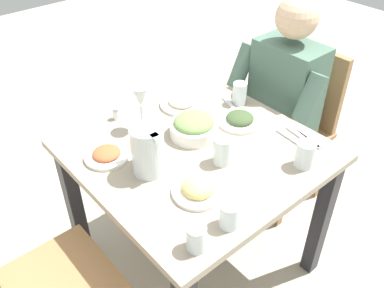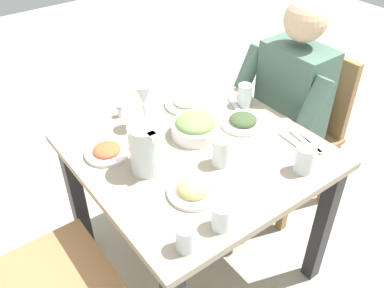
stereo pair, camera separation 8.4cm
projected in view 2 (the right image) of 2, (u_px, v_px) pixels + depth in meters
name	position (u px, v px, depth m)	size (l,w,h in m)	color
ground_plane	(196.00, 259.00, 2.07)	(8.00, 8.00, 0.00)	#B7AD99
dining_table	(196.00, 170.00, 1.71)	(0.89, 0.89, 0.71)	gray
chair_near	(302.00, 123.00, 2.18)	(0.40, 0.40, 0.86)	#997047
chair_far	(24.00, 282.00, 1.41)	(0.40, 0.40, 0.86)	#997047
diner_near	(278.00, 112.00, 1.99)	(0.48, 0.53, 1.16)	#4C6B5B
water_pitcher	(146.00, 148.00, 1.48)	(0.16, 0.12, 0.19)	silver
salad_bowl	(196.00, 126.00, 1.69)	(0.20, 0.20, 0.09)	white
plate_fries	(194.00, 189.00, 1.43)	(0.18, 0.18, 0.06)	white
plate_beans	(187.00, 102.00, 1.89)	(0.20, 0.20, 0.04)	white
plate_dolmas	(243.00, 121.00, 1.76)	(0.19, 0.19, 0.04)	white
plate_rice_curry	(107.00, 151.00, 1.60)	(0.17, 0.17, 0.04)	white
water_glass_near_right	(221.00, 217.00, 1.29)	(0.06, 0.06, 0.09)	silver
water_glass_far_left	(305.00, 159.00, 1.50)	(0.07, 0.07, 0.10)	silver
water_glass_near_left	(245.00, 95.00, 1.87)	(0.06, 0.06, 0.10)	silver
water_glass_center	(221.00, 152.00, 1.53)	(0.07, 0.07, 0.11)	silver
water_glass_by_pitcher	(186.00, 238.00, 1.22)	(0.06, 0.06, 0.09)	silver
wine_glass	(143.00, 97.00, 1.68)	(0.08, 0.08, 0.20)	silver
salt_shaker	(120.00, 111.00, 1.81)	(0.03, 0.03, 0.05)	white
fork_near	(305.00, 142.00, 1.67)	(0.17, 0.03, 0.01)	silver
knife_near	(237.00, 109.00, 1.86)	(0.18, 0.02, 0.01)	silver
fork_far	(295.00, 143.00, 1.66)	(0.17, 0.03, 0.01)	silver
knife_far	(308.00, 141.00, 1.67)	(0.18, 0.02, 0.01)	silver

